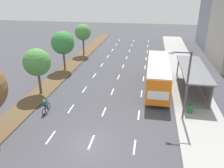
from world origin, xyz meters
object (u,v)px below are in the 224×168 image
bus_shelter (195,77)px  trash_bin (190,109)px  bus (158,73)px  median_tree_third (63,43)px  median_tree_second (37,62)px  cyclist (46,105)px  median_tree_fourth (83,32)px  streetlight (185,82)px

bus_shelter → trash_bin: bearing=-100.9°
bus → median_tree_third: median_tree_third is taller
median_tree_second → bus: bearing=17.1°
median_tree_second → cyclist: bearing=-57.2°
bus → median_tree_fourth: median_tree_fourth is taller
cyclist → trash_bin: (14.09, 2.19, -0.22)m
cyclist → trash_bin: 14.26m
bus → cyclist: (-10.89, -8.03, -1.28)m
cyclist → trash_bin: bearing=8.9°
cyclist → streetlight: 13.45m
streetlight → bus_shelter: bearing=73.0°
median_tree_second → streetlight: bearing=-10.9°
bus_shelter → cyclist: 17.09m
median_tree_second → median_tree_fourth: median_tree_fourth is taller
median_tree_second → median_tree_third: size_ratio=0.92×
median_tree_second → streetlight: size_ratio=0.82×
cyclist → streetlight: (13.06, 0.92, 3.10)m
bus → trash_bin: (3.20, -5.84, -1.49)m
bus → median_tree_third: (-13.75, 4.48, 2.12)m
bus_shelter → streetlight: size_ratio=1.58×
bus_shelter → median_tree_fourth: bearing=142.9°
cyclist → median_tree_second: (-2.52, 3.90, 3.11)m
bus → median_tree_third: bearing=162.0°
bus → streetlight: bearing=-73.0°
median_tree_second → median_tree_third: (-0.34, 8.61, 0.29)m
median_tree_second → trash_bin: median_tree_second is taller
median_tree_fourth → bus: bearing=-44.5°
median_tree_fourth → streetlight: 25.46m
median_tree_fourth → streetlight: (15.49, -20.20, -0.35)m
bus → streetlight: size_ratio=1.74×
median_tree_third → trash_bin: bearing=-31.3°
median_tree_second → median_tree_fourth: (0.08, 17.21, 0.33)m
streetlight → median_tree_second: bearing=169.1°
streetlight → trash_bin: (1.03, 1.28, -3.31)m
bus → median_tree_second: 14.14m
bus → median_tree_second: median_tree_second is taller
bus → cyclist: 13.59m
median_tree_third → streetlight: streetlight is taller
bus → cyclist: bus is taller
bus → median_tree_fourth: 18.80m
cyclist → trash_bin: cyclist is taller
bus_shelter → median_tree_fourth: 22.19m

